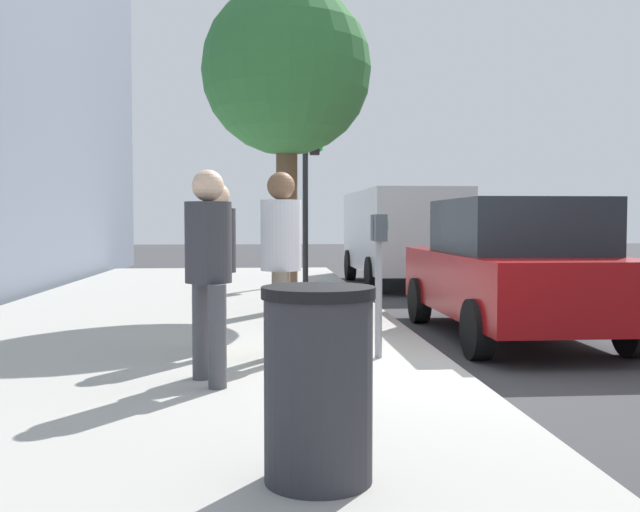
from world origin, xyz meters
TOP-DOWN VIEW (x-y plane):
  - ground_plane at (0.00, 0.00)m, footprint 80.00×80.00m
  - sidewalk_slab at (0.00, 3.00)m, footprint 28.00×6.00m
  - parking_meter at (0.10, 0.69)m, footprint 0.36×0.12m
  - pedestrian_at_meter at (0.13, 1.65)m, footprint 0.54×0.40m
  - pedestrian_bystander at (-0.90, 2.27)m, footprint 0.50×0.38m
  - parking_officer at (0.53, 2.28)m, footprint 0.53×0.38m
  - parked_sedan_near at (2.07, -1.35)m, footprint 4.41×1.99m
  - parked_van_far at (9.63, -1.35)m, footprint 5.23×2.17m
  - street_tree at (3.98, 1.46)m, footprint 2.53×2.53m
  - traffic_signal at (8.70, 0.81)m, footprint 0.24×0.44m
  - trash_bin at (-3.21, 1.54)m, footprint 0.59×0.59m

SIDE VIEW (x-z plane):
  - ground_plane at x=0.00m, z-range 0.00..0.00m
  - sidewalk_slab at x=0.00m, z-range 0.00..0.15m
  - trash_bin at x=-3.21m, z-range 0.15..1.16m
  - parked_sedan_near at x=2.07m, z-range 0.01..1.78m
  - parking_officer at x=0.53m, z-range 0.30..2.03m
  - parking_meter at x=0.10m, z-range 0.46..1.87m
  - pedestrian_bystander at x=-0.90m, z-range 0.31..2.07m
  - pedestrian_at_meter at x=0.13m, z-range 0.32..2.14m
  - parked_van_far at x=9.63m, z-range 0.17..2.35m
  - traffic_signal at x=8.70m, z-range 0.78..4.38m
  - street_tree at x=3.98m, z-range 1.28..6.13m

